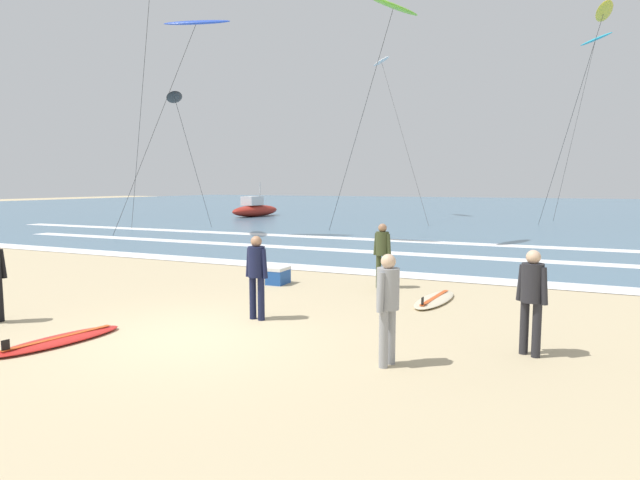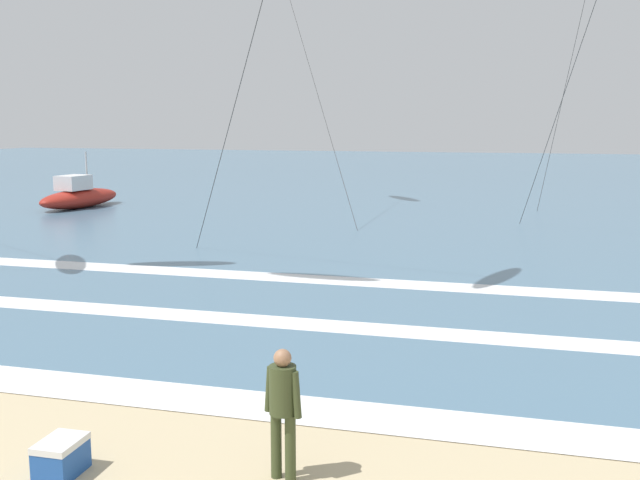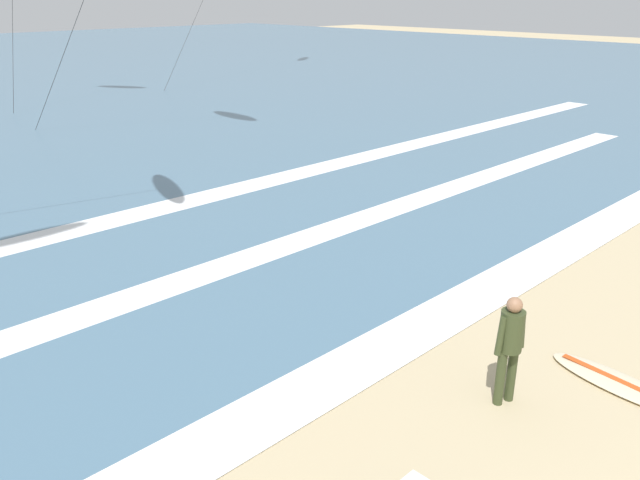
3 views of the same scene
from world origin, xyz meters
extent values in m
cube|color=white|center=(1.33, 7.33, 0.01)|extent=(36.70, 1.07, 0.01)
cube|color=white|center=(0.76, 11.73, 0.01)|extent=(39.11, 0.90, 0.01)
cube|color=white|center=(0.98, 15.98, 0.01)|extent=(51.82, 1.03, 0.01)
cylinder|color=#384223|center=(1.79, 5.26, 0.41)|extent=(0.13, 0.13, 0.82)
cylinder|color=#384223|center=(1.60, 5.32, 0.41)|extent=(0.13, 0.13, 0.82)
cylinder|color=#384223|center=(1.69, 5.29, 1.11)|extent=(0.32, 0.32, 0.58)
cylinder|color=#384223|center=(1.87, 5.24, 1.08)|extent=(0.15, 0.12, 0.56)
cylinder|color=#384223|center=(1.51, 5.34, 1.08)|extent=(0.15, 0.12, 0.56)
sphere|color=#9E7051|center=(1.69, 5.29, 1.49)|extent=(0.21, 0.21, 0.21)
ellipsoid|color=beige|center=(3.21, 4.31, 0.04)|extent=(0.79, 2.15, 0.09)
cube|color=#D84C19|center=(3.21, 4.31, 0.09)|extent=(0.26, 1.79, 0.01)
camera|label=1|loc=(5.61, -7.09, 2.57)|focal=29.71mm
camera|label=2|loc=(4.20, -2.44, 4.20)|focal=41.12mm
camera|label=3|loc=(-5.31, 1.74, 5.30)|focal=35.82mm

